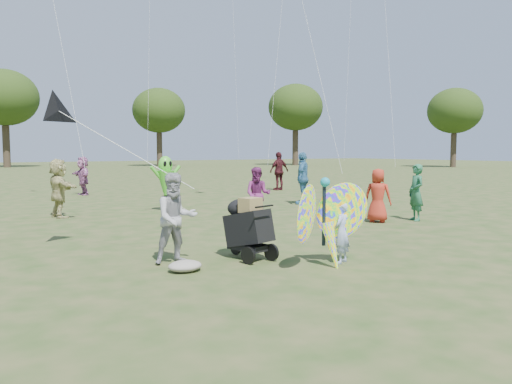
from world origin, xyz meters
TOP-DOWN VIEW (x-y plane):
  - ground at (0.00, 0.00)m, footprint 160.00×160.00m
  - child_girl at (0.27, -0.42)m, footprint 0.45×0.39m
  - adult_man at (-2.07, 1.12)m, footprint 0.79×0.64m
  - grey_bag at (-2.21, 0.51)m, footprint 0.55×0.45m
  - crowd_a at (4.42, 2.61)m, footprint 0.76×0.83m
  - crowd_c at (5.58, 7.22)m, footprint 1.12×1.03m
  - crowd_d at (-2.44, 8.28)m, footprint 0.71×1.61m
  - crowd_e at (1.87, 4.53)m, footprint 0.89×0.89m
  - crowd_f at (5.51, 2.24)m, footprint 0.56×0.66m
  - crowd_h at (8.53, 12.67)m, footprint 1.09×0.50m
  - crowd_j at (0.01, 15.18)m, footprint 0.60×1.56m
  - jogging_stroller at (-0.87, 0.76)m, footprint 0.66×1.11m
  - butterfly_kite at (-0.12, -0.49)m, footprint 1.74×0.75m
  - delta_kite_rig at (-3.46, 3.10)m, footprint 2.26×2.22m
  - alien_kite at (0.69, 7.97)m, footprint 1.12×0.69m
  - tree_line at (3.67, 44.99)m, footprint 91.78×33.60m

SIDE VIEW (x-z plane):
  - ground at x=0.00m, z-range 0.00..0.00m
  - grey_bag at x=-2.21m, z-range 0.00..0.17m
  - child_girl at x=0.27m, z-range 0.00..1.05m
  - jogging_stroller at x=-0.87m, z-range 0.07..1.16m
  - crowd_a at x=4.42m, z-range 0.00..1.43m
  - butterfly_kite at x=-0.12m, z-range -0.11..1.57m
  - crowd_e at x=1.87m, z-range 0.00..1.46m
  - adult_man at x=-2.07m, z-range 0.00..1.54m
  - crowd_f at x=5.51m, z-range 0.00..1.54m
  - crowd_j at x=0.01m, z-range 0.00..1.65m
  - crowd_d at x=-2.44m, z-range 0.00..1.68m
  - crowd_h at x=8.53m, z-range 0.00..1.83m
  - crowd_c at x=5.58m, z-range 0.00..1.85m
  - alien_kite at x=0.69m, z-range 0.10..1.84m
  - delta_kite_rig at x=-3.46m, z-range 1.72..3.53m
  - tree_line at x=3.67m, z-range 1.47..12.25m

